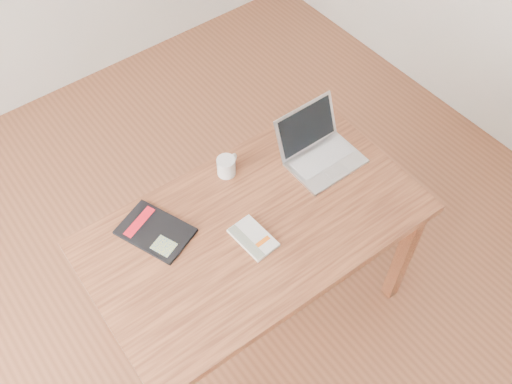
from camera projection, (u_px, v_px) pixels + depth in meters
room at (189, 134)px, 1.67m from camera, size 4.04×4.04×2.70m
desk at (255, 236)px, 2.28m from camera, size 1.33×0.79×0.75m
white_guidebook at (253, 238)px, 2.16m from camera, size 0.12×0.19×0.02m
black_guidebook at (155, 231)px, 2.18m from camera, size 0.27×0.32×0.01m
laptop at (319, 150)px, 2.38m from camera, size 0.30×0.28×0.20m
coffee_mug at (227, 166)px, 2.33m from camera, size 0.11×0.08×0.08m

